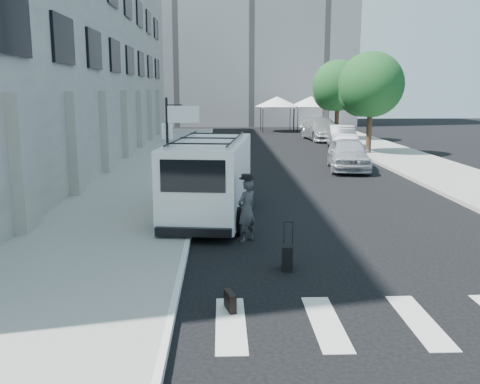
{
  "coord_description": "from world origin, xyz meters",
  "views": [
    {
      "loc": [
        -1.14,
        -11.35,
        3.87
      ],
      "look_at": [
        -0.67,
        1.94,
        1.3
      ],
      "focal_mm": 40.0,
      "sensor_mm": 36.0,
      "label": 1
    }
  ],
  "objects": [
    {
      "name": "businessman",
      "position": [
        -0.5,
        1.97,
        0.82
      ],
      "size": [
        0.7,
        0.7,
        1.63
      ],
      "primitive_type": "imported",
      "rotation": [
        0.0,
        0.0,
        3.91
      ],
      "color": "#38383A",
      "rests_on": "ground"
    },
    {
      "name": "tree_far",
      "position": [
        7.5,
        29.15,
        3.97
      ],
      "size": [
        3.8,
        3.83,
        6.03
      ],
      "color": "black",
      "rests_on": "ground"
    },
    {
      "name": "briefcase",
      "position": [
        -1.0,
        -2.42,
        0.17
      ],
      "size": [
        0.23,
        0.46,
        0.34
      ],
      "primitive_type": "cube",
      "rotation": [
        0.0,
        0.0,
        0.26
      ],
      "color": "black",
      "rests_on": "ground"
    },
    {
      "name": "tent_left",
      "position": [
        4.0,
        38.0,
        2.71
      ],
      "size": [
        4.0,
        4.0,
        3.2
      ],
      "color": "black",
      "rests_on": "ground"
    },
    {
      "name": "sidewalk_left",
      "position": [
        -4.25,
        16.0,
        0.07
      ],
      "size": [
        4.5,
        48.0,
        0.15
      ],
      "primitive_type": "cube",
      "color": "gray",
      "rests_on": "ground"
    },
    {
      "name": "tree_near",
      "position": [
        7.5,
        20.15,
        3.97
      ],
      "size": [
        3.8,
        3.83,
        6.03
      ],
      "color": "black",
      "rests_on": "ground"
    },
    {
      "name": "parked_car_b",
      "position": [
        6.8,
        23.58,
        0.77
      ],
      "size": [
        2.14,
        4.82,
        1.54
      ],
      "primitive_type": "imported",
      "rotation": [
        0.0,
        0.0,
        -0.11
      ],
      "color": "#575A5E",
      "rests_on": "ground"
    },
    {
      "name": "tent_right",
      "position": [
        7.2,
        38.5,
        2.71
      ],
      "size": [
        4.0,
        4.0,
        3.2
      ],
      "color": "black",
      "rests_on": "ground"
    },
    {
      "name": "ground",
      "position": [
        0.0,
        0.0,
        0.0
      ],
      "size": [
        120.0,
        120.0,
        0.0
      ],
      "primitive_type": "plane",
      "color": "black",
      "rests_on": "ground"
    },
    {
      "name": "building_far",
      "position": [
        2.0,
        50.0,
        12.5
      ],
      "size": [
        22.0,
        12.0,
        25.0
      ],
      "primitive_type": "cube",
      "color": "slate",
      "rests_on": "ground"
    },
    {
      "name": "parked_car_a",
      "position": [
        5.0,
        14.12,
        0.78
      ],
      "size": [
        2.45,
        4.8,
        1.57
      ],
      "primitive_type": "imported",
      "rotation": [
        0.0,
        0.0,
        -0.13
      ],
      "color": "#AFB1B8",
      "rests_on": "ground"
    },
    {
      "name": "parked_car_c",
      "position": [
        6.58,
        29.45,
        0.83
      ],
      "size": [
        2.86,
        5.94,
        1.67
      ],
      "primitive_type": "imported",
      "rotation": [
        0.0,
        0.0,
        0.09
      ],
      "color": "#94989B",
      "rests_on": "ground"
    },
    {
      "name": "sign_pole",
      "position": [
        -2.36,
        3.2,
        2.65
      ],
      "size": [
        1.03,
        0.07,
        3.5
      ],
      "color": "black",
      "rests_on": "sidewalk_left"
    },
    {
      "name": "cargo_van",
      "position": [
        -1.47,
        4.71,
        1.22
      ],
      "size": [
        2.8,
        6.47,
        2.36
      ],
      "rotation": [
        0.0,
        0.0,
        -0.13
      ],
      "color": "white",
      "rests_on": "ground"
    },
    {
      "name": "sidewalk_right",
      "position": [
        9.0,
        20.0,
        0.07
      ],
      "size": [
        4.0,
        56.0,
        0.15
      ],
      "primitive_type": "cube",
      "color": "gray",
      "rests_on": "ground"
    },
    {
      "name": "suitcase",
      "position": [
        0.29,
        -0.28,
        0.28
      ],
      "size": [
        0.29,
        0.41,
        1.05
      ],
      "rotation": [
        0.0,
        0.0,
        -0.17
      ],
      "color": "black",
      "rests_on": "ground"
    },
    {
      "name": "building_left",
      "position": [
        -11.5,
        18.0,
        6.0
      ],
      "size": [
        10.0,
        44.0,
        12.0
      ],
      "primitive_type": "cube",
      "color": "gray",
      "rests_on": "ground"
    }
  ]
}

